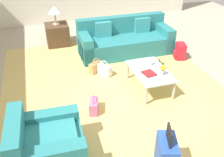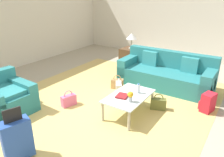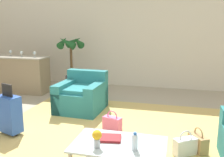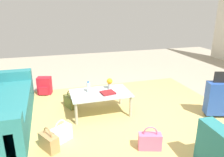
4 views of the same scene
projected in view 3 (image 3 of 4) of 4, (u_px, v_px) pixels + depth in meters
ground_plane at (99, 152)px, 3.56m from camera, size 12.00×12.00×0.00m
wall_back at (141, 33)px, 7.08m from camera, size 10.24×0.12×3.10m
area_rug at (143, 150)px, 3.60m from camera, size 5.20×4.40×0.01m
armchair at (82, 96)px, 5.30m from camera, size 0.93×0.99×0.80m
coffee_table at (119, 147)px, 2.91m from camera, size 1.08×0.67×0.42m
water_bottle at (135, 142)px, 2.74m from camera, size 0.06×0.06×0.20m
coffee_table_book at (111, 138)px, 3.00m from camera, size 0.27×0.25×0.03m
flower_vase at (97, 137)px, 2.79m from camera, size 0.11×0.11×0.21m
bar_console at (18, 74)px, 6.67m from camera, size 1.69×0.56×0.96m
wine_glass_left_of_centre at (10, 52)px, 6.64m from camera, size 0.08×0.08×0.15m
wine_glass_right_of_centre at (21, 53)px, 6.47m from camera, size 0.08×0.08×0.15m
wine_glass_rightmost at (34, 53)px, 6.37m from camera, size 0.08×0.08×0.15m
suitcase_blue at (9, 113)px, 4.06m from camera, size 0.45×0.33×0.85m
handbag_white at (185, 146)px, 3.45m from camera, size 0.34×0.30×0.36m
handbag_tan at (198, 142)px, 3.56m from camera, size 0.28×0.35×0.36m
handbag_pink at (112, 123)px, 4.25m from camera, size 0.35×0.23×0.36m
potted_palm at (71, 59)px, 6.85m from camera, size 0.64×0.64×1.51m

